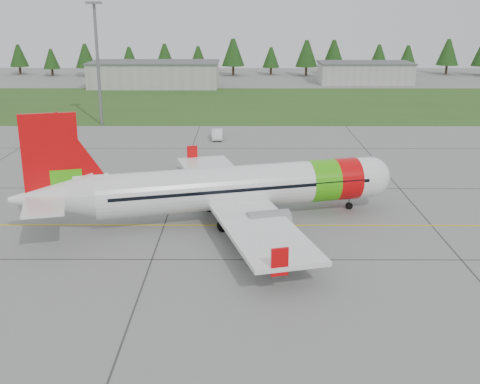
{
  "coord_description": "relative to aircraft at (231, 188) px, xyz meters",
  "views": [
    {
      "loc": [
        -7.7,
        -44.72,
        19.5
      ],
      "look_at": [
        -7.9,
        6.87,
        3.61
      ],
      "focal_mm": 45.0,
      "sensor_mm": 36.0,
      "label": 1
    }
  ],
  "objects": [
    {
      "name": "aircraft",
      "position": [
        0.0,
        0.0,
        0.0
      ],
      "size": [
        35.54,
        33.48,
        10.98
      ],
      "rotation": [
        0.0,
        0.0,
        0.26
      ],
      "color": "white",
      "rests_on": "ground"
    },
    {
      "name": "taxi_guideline",
      "position": [
        8.75,
        -1.64,
        -3.15
      ],
      "size": [
        120.0,
        0.25,
        0.02
      ],
      "primitive_type": "cube",
      "color": "gold",
      "rests_on": "ground"
    },
    {
      "name": "hangar_west",
      "position": [
        -21.25,
        100.36,
        -0.17
      ],
      "size": [
        32.0,
        14.0,
        6.0
      ],
      "primitive_type": "cube",
      "color": "#A8A8A3",
      "rests_on": "ground"
    },
    {
      "name": "grass_strip",
      "position": [
        8.75,
        72.36,
        -3.15
      ],
      "size": [
        320.0,
        50.0,
        0.03
      ],
      "primitive_type": "cube",
      "color": "#30561E",
      "rests_on": "ground"
    },
    {
      "name": "service_van",
      "position": [
        -2.82,
        36.7,
        -0.8
      ],
      "size": [
        1.71,
        1.62,
        4.73
      ],
      "primitive_type": "imported",
      "rotation": [
        0.0,
        0.0,
        0.04
      ],
      "color": "white",
      "rests_on": "ground"
    },
    {
      "name": "ground",
      "position": [
        8.75,
        -9.64,
        -3.17
      ],
      "size": [
        320.0,
        320.0,
        0.0
      ],
      "primitive_type": "plane",
      "color": "gray",
      "rests_on": "ground"
    },
    {
      "name": "hangar_east",
      "position": [
        33.75,
        108.36,
        -0.57
      ],
      "size": [
        24.0,
        12.0,
        5.2
      ],
      "primitive_type": "cube",
      "color": "#A8A8A3",
      "rests_on": "ground"
    },
    {
      "name": "treeline",
      "position": [
        8.75,
        128.36,
        1.83
      ],
      "size": [
        160.0,
        8.0,
        10.0
      ],
      "primitive_type": null,
      "color": "#1C3F14",
      "rests_on": "ground"
    },
    {
      "name": "floodlight_mast",
      "position": [
        -23.25,
        48.36,
        6.83
      ],
      "size": [
        0.5,
        0.5,
        20.0
      ],
      "primitive_type": "cylinder",
      "color": "slate",
      "rests_on": "ground"
    }
  ]
}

